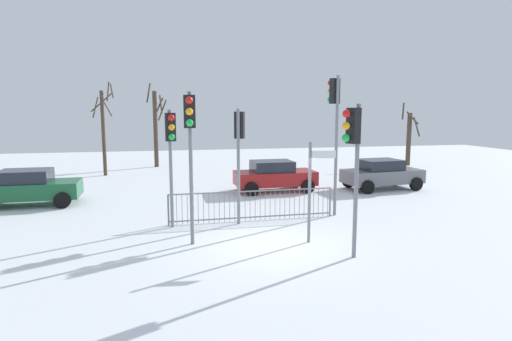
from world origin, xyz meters
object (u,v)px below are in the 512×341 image
object	(u,v)px
bare_tree_left	(156,126)
bare_tree_centre	(409,137)
traffic_light_mid_right	(335,114)
traffic_light_mid_left	(239,140)
traffic_light_rear_right	(190,134)
traffic_light_rear_left	(353,146)
car_green_mid	(29,187)
traffic_light_foreground_right	(171,142)
car_red_near	(274,175)
bare_tree_right	(104,129)
car_grey_trailing	(381,174)
direction_sign_post	(312,187)

from	to	relation	value
bare_tree_left	bare_tree_centre	xyz separation A→B (m)	(17.29, -2.97, -0.78)
traffic_light_mid_right	traffic_light_mid_left	bearing A→B (deg)	169.50
traffic_light_rear_right	bare_tree_centre	size ratio (longest dim) A/B	1.00
traffic_light_mid_right	traffic_light_rear_left	xyz separation A→B (m)	(-1.37, -4.54, -0.77)
bare_tree_left	car_green_mid	bearing A→B (deg)	-113.49
traffic_light_foreground_right	car_green_mid	bearing A→B (deg)	-46.61
traffic_light_mid_left	car_green_mid	xyz separation A→B (m)	(-7.91, 4.41, -2.10)
traffic_light_rear_right	car_red_near	distance (m)	8.99
bare_tree_right	traffic_light_mid_left	bearing A→B (deg)	-63.94
traffic_light_mid_right	bare_tree_centre	distance (m)	16.27
traffic_light_mid_right	bare_tree_left	bearing A→B (deg)	96.02
car_grey_trailing	car_green_mid	xyz separation A→B (m)	(-15.81, -0.32, 0.00)
bare_tree_left	bare_tree_centre	size ratio (longest dim) A/B	1.30
traffic_light_mid_left	bare_tree_centre	xyz separation A→B (m)	(14.23, 12.62, -0.85)
traffic_light_mid_left	car_green_mid	bearing A→B (deg)	175.97
traffic_light_rear_left	bare_tree_right	xyz separation A→B (m)	(-8.19, 16.32, -0.17)
traffic_light_mid_left	bare_tree_left	world-z (taller)	bare_tree_left
car_grey_trailing	traffic_light_foreground_right	bearing A→B (deg)	-159.59
traffic_light_mid_right	traffic_light_foreground_right	xyz separation A→B (m)	(-5.85, -0.68, -0.87)
traffic_light_mid_right	bare_tree_centre	xyz separation A→B (m)	(10.66, 12.17, -1.70)
bare_tree_centre	bare_tree_left	bearing A→B (deg)	170.24
traffic_light_rear_left	bare_tree_centre	distance (m)	20.61
car_green_mid	bare_tree_centre	xyz separation A→B (m)	(22.15, 8.21, 1.24)
traffic_light_foreground_right	direction_sign_post	bearing A→B (deg)	142.05
direction_sign_post	bare_tree_centre	bearing A→B (deg)	57.21
traffic_light_rear_right	car_grey_trailing	distance (m)	12.12
car_grey_trailing	car_red_near	bearing A→B (deg)	168.23
traffic_light_mid_right	bare_tree_right	world-z (taller)	bare_tree_right
car_red_near	car_green_mid	size ratio (longest dim) A/B	1.00
traffic_light_rear_right	traffic_light_rear_left	xyz separation A→B (m)	(3.97, -1.92, -0.26)
traffic_light_foreground_right	bare_tree_left	xyz separation A→B (m)	(-0.78, 15.83, -0.05)
traffic_light_foreground_right	car_grey_trailing	world-z (taller)	traffic_light_foreground_right
traffic_light_mid_left	traffic_light_foreground_right	world-z (taller)	traffic_light_mid_left
traffic_light_rear_right	car_red_near	size ratio (longest dim) A/B	1.14
car_green_mid	bare_tree_left	xyz separation A→B (m)	(4.86, 11.18, 2.02)
bare_tree_right	traffic_light_mid_right	bearing A→B (deg)	-50.96
traffic_light_rear_left	bare_tree_centre	size ratio (longest dim) A/B	0.92
traffic_light_mid_right	car_red_near	xyz separation A→B (m)	(-0.97, 4.86, -2.94)
car_green_mid	car_red_near	bearing A→B (deg)	3.17
traffic_light_foreground_right	direction_sign_post	world-z (taller)	traffic_light_foreground_right
traffic_light_mid_left	traffic_light_mid_right	bearing A→B (deg)	32.20
traffic_light_mid_right	car_grey_trailing	bearing A→B (deg)	27.17
traffic_light_mid_right	direction_sign_post	distance (m)	4.12
bare_tree_centre	car_red_near	bearing A→B (deg)	-147.83
traffic_light_mid_left	direction_sign_post	size ratio (longest dim) A/B	1.33
bare_tree_right	traffic_light_rear_left	bearing A→B (deg)	-63.36
traffic_light_foreground_right	bare_tree_centre	world-z (taller)	bare_tree_centre
traffic_light_foreground_right	car_green_mid	distance (m)	7.59
traffic_light_mid_left	traffic_light_mid_right	xyz separation A→B (m)	(3.57, 0.45, 0.85)
car_red_near	bare_tree_left	size ratio (longest dim) A/B	0.68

